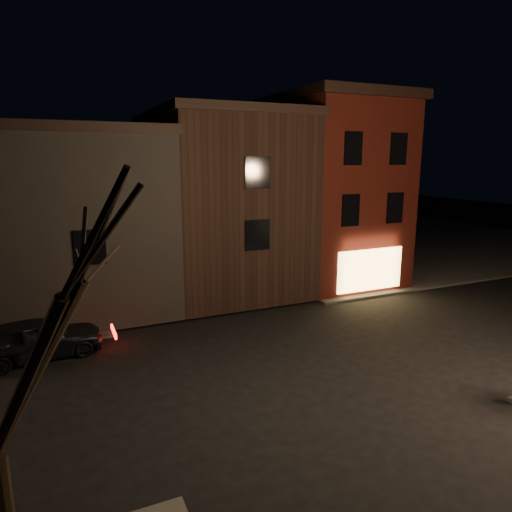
{
  "coord_description": "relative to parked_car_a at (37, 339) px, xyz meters",
  "views": [
    {
      "loc": [
        -7.0,
        -13.31,
        7.15
      ],
      "look_at": [
        0.54,
        3.48,
        3.2
      ],
      "focal_mm": 32.0,
      "sensor_mm": 36.0,
      "label": 1
    }
  ],
  "objects": [
    {
      "name": "ground",
      "position": [
        7.89,
        -4.09,
        -0.76
      ],
      "size": [
        120.0,
        120.0,
        0.0
      ],
      "primitive_type": "plane",
      "color": "black",
      "rests_on": "ground"
    },
    {
      "name": "sidewalk_far_right",
      "position": [
        27.89,
        15.91,
        -0.7
      ],
      "size": [
        30.0,
        30.0,
        0.12
      ],
      "primitive_type": "cube",
      "color": "#2D2B28",
      "rests_on": "ground"
    },
    {
      "name": "corner_building",
      "position": [
        15.89,
        5.39,
        4.64
      ],
      "size": [
        6.5,
        8.5,
        10.5
      ],
      "color": "#4F150E",
      "rests_on": "ground"
    },
    {
      "name": "row_building_a",
      "position": [
        9.39,
        6.41,
        4.07
      ],
      "size": [
        7.3,
        10.3,
        9.4
      ],
      "color": "black",
      "rests_on": "ground"
    },
    {
      "name": "row_building_b",
      "position": [
        2.14,
        6.41,
        3.57
      ],
      "size": [
        7.8,
        10.3,
        8.4
      ],
      "color": "black",
      "rests_on": "ground"
    },
    {
      "name": "parked_car_a",
      "position": [
        0.0,
        0.0,
        0.0
      ],
      "size": [
        4.67,
        2.34,
        1.53
      ],
      "primitive_type": "imported",
      "rotation": [
        0.0,
        0.0,
        1.69
      ],
      "color": "black",
      "rests_on": "ground"
    }
  ]
}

